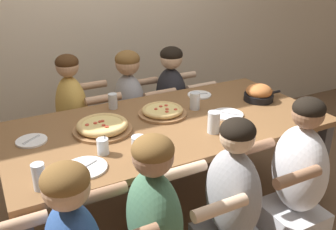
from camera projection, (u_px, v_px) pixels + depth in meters
The scene contains 20 objects.
ground_plane at pixel (168, 218), 2.81m from camera, with size 18.00×18.00×0.00m, color brown.
dining_table at pixel (168, 132), 2.52m from camera, with size 2.12×1.03×0.80m.
pizza_board_main at pixel (162, 111), 2.59m from camera, with size 0.34×0.34×0.05m.
pizza_board_second at pixel (102, 127), 2.35m from camera, with size 0.37×0.37×0.06m.
skillet_bowl at pixel (259, 93), 2.83m from camera, with size 0.32×0.22×0.13m.
empty_plate_a at pixel (32, 141), 2.23m from camera, with size 0.18×0.18×0.02m.
empty_plate_b at pixel (199, 95), 2.95m from camera, with size 0.19×0.19×0.02m.
empty_plate_c at pixel (227, 114), 2.59m from camera, with size 0.22×0.22×0.02m.
empty_plate_d at pixel (86, 168), 1.95m from camera, with size 0.23×0.23×0.02m.
cocktail_glass_blue at pixel (103, 147), 2.08m from camera, with size 0.07×0.07×0.11m.
drinking_glass_a at pixel (139, 147), 2.07m from camera, with size 0.08×0.08×0.11m.
drinking_glass_b at pixel (39, 178), 1.76m from camera, with size 0.06×0.06×0.14m.
drinking_glass_c at pixel (113, 102), 2.69m from camera, with size 0.07×0.07×0.11m.
drinking_glass_d at pixel (195, 102), 2.68m from camera, with size 0.07×0.07×0.12m.
drinking_glass_e at pixel (214, 123), 2.32m from camera, with size 0.08×0.08×0.14m.
diner_far_midright at pixel (172, 112), 3.39m from camera, with size 0.51×0.40×1.11m.
diner_near_center at pixel (230, 223), 2.01m from camera, with size 0.51×0.40×1.11m.
diner_far_midleft at pixel (75, 131), 3.01m from camera, with size 0.51×0.40×1.15m.
diner_near_midright at pixel (294, 197), 2.20m from camera, with size 0.51×0.40×1.14m.
diner_far_center at pixel (130, 120), 3.21m from camera, with size 0.51×0.40×1.12m.
Camera 1 is at (-1.05, -2.01, 1.84)m, focal length 40.00 mm.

